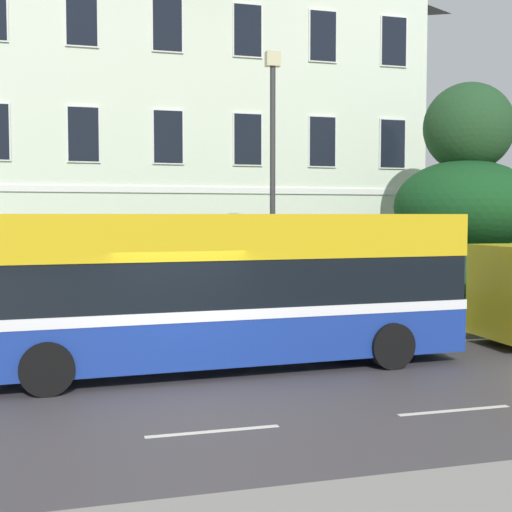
{
  "coord_description": "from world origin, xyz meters",
  "views": [
    {
      "loc": [
        -2.06,
        -11.49,
        3.17
      ],
      "look_at": [
        2.37,
        4.33,
        2.19
      ],
      "focal_mm": 48.21,
      "sensor_mm": 36.0,
      "label": 1
    }
  ],
  "objects_px": {
    "evergreen_tree": "(469,231)",
    "litter_bin": "(365,309)",
    "single_decker_bus": "(217,287)",
    "street_lamp_post": "(273,175)",
    "georgian_townhouse": "(186,120)"
  },
  "relations": [
    {
      "from": "single_decker_bus",
      "to": "street_lamp_post",
      "type": "distance_m",
      "value": 4.31
    },
    {
      "from": "single_decker_bus",
      "to": "litter_bin",
      "type": "xyz_separation_m",
      "value": [
        4.68,
        2.97,
        -1.03
      ]
    },
    {
      "from": "evergreen_tree",
      "to": "litter_bin",
      "type": "xyz_separation_m",
      "value": [
        -4.35,
        -1.92,
        -2.04
      ]
    },
    {
      "from": "single_decker_bus",
      "to": "street_lamp_post",
      "type": "bearing_deg",
      "value": 51.62
    },
    {
      "from": "litter_bin",
      "to": "single_decker_bus",
      "type": "bearing_deg",
      "value": -147.65
    },
    {
      "from": "evergreen_tree",
      "to": "litter_bin",
      "type": "distance_m",
      "value": 5.18
    },
    {
      "from": "georgian_townhouse",
      "to": "single_decker_bus",
      "type": "relative_size",
      "value": 1.58
    },
    {
      "from": "street_lamp_post",
      "to": "single_decker_bus",
      "type": "bearing_deg",
      "value": -125.89
    },
    {
      "from": "evergreen_tree",
      "to": "single_decker_bus",
      "type": "xyz_separation_m",
      "value": [
        -9.03,
        -4.89,
        -1.01
      ]
    },
    {
      "from": "single_decker_bus",
      "to": "street_lamp_post",
      "type": "relative_size",
      "value": 1.47
    },
    {
      "from": "georgian_townhouse",
      "to": "single_decker_bus",
      "type": "distance_m",
      "value": 14.18
    },
    {
      "from": "single_decker_bus",
      "to": "litter_bin",
      "type": "distance_m",
      "value": 5.64
    },
    {
      "from": "evergreen_tree",
      "to": "litter_bin",
      "type": "relative_size",
      "value": 7.24
    },
    {
      "from": "street_lamp_post",
      "to": "georgian_townhouse",
      "type": "bearing_deg",
      "value": 92.27
    },
    {
      "from": "single_decker_bus",
      "to": "evergreen_tree",
      "type": "bearing_deg",
      "value": 25.94
    }
  ]
}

